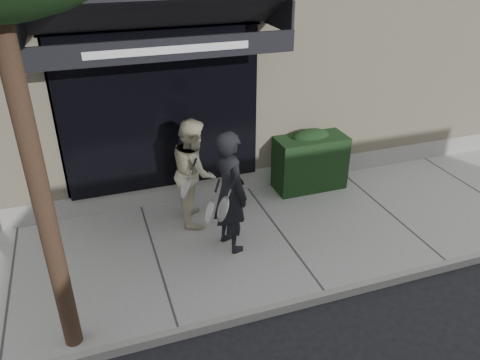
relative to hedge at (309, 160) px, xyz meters
name	(u,v)px	position (x,y,z in m)	size (l,w,h in m)	color
ground	(280,237)	(-1.10, -1.25, -0.66)	(80.00, 80.00, 0.00)	black
sidewalk	(280,234)	(-1.10, -1.25, -0.60)	(20.00, 3.00, 0.12)	gray
curb	(326,296)	(-1.10, -2.80, -0.59)	(20.00, 0.10, 0.14)	gray
building_facade	(196,15)	(-1.11, 3.71, 2.08)	(14.30, 8.04, 5.64)	beige
hedge	(309,160)	(0.00, 0.00, 0.00)	(1.30, 0.70, 1.14)	black
pedestrian_front	(230,192)	(-1.97, -1.35, 0.40)	(0.82, 0.90, 1.88)	black
pedestrian_back	(194,171)	(-2.27, -0.42, 0.34)	(0.79, 0.96, 1.76)	beige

